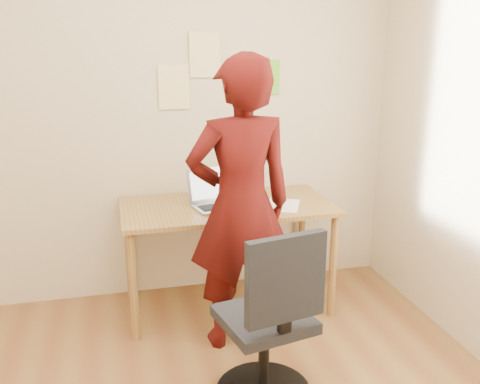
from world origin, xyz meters
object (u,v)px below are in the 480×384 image
object	(u,v)px
phone	(260,210)
person	(241,206)
desk	(227,217)
laptop	(216,198)
office_chair	(270,330)

from	to	relation	value
phone	person	bearing A→B (deg)	-149.77
phone	person	xyz separation A→B (m)	(-0.20, -0.28, 0.13)
desk	phone	xyz separation A→B (m)	(0.18, -0.17, 0.09)
laptop	office_chair	size ratio (longest dim) A/B	0.40
phone	person	world-z (taller)	person
desk	phone	world-z (taller)	phone
desk	person	xyz separation A→B (m)	(-0.02, -0.45, 0.22)
office_chair	phone	bearing A→B (deg)	65.48
laptop	phone	bearing A→B (deg)	-46.91
desk	laptop	size ratio (longest dim) A/B	3.66
office_chair	laptop	bearing A→B (deg)	81.21
laptop	office_chair	world-z (taller)	laptop
desk	person	distance (m)	0.50
desk	office_chair	bearing A→B (deg)	-90.89
office_chair	person	size ratio (longest dim) A/B	0.55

